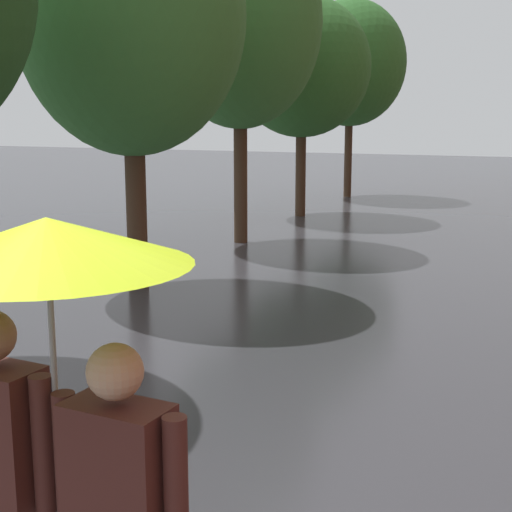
{
  "coord_description": "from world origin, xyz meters",
  "views": [
    {
      "loc": [
        2.36,
        -2.58,
        2.44
      ],
      "look_at": [
        0.25,
        2.62,
        1.35
      ],
      "focal_mm": 52.47,
      "sensor_mm": 36.0,
      "label": 1
    }
  ],
  "objects_px": {
    "street_tree_1": "(130,15)",
    "street_tree_4": "(350,63)",
    "street_tree_3": "(302,67)",
    "street_tree_2": "(240,22)",
    "couple_under_umbrella": "(53,399)"
  },
  "relations": [
    {
      "from": "street_tree_2",
      "to": "street_tree_4",
      "type": "distance_m",
      "value": 8.17
    },
    {
      "from": "street_tree_1",
      "to": "street_tree_4",
      "type": "distance_m",
      "value": 12.07
    },
    {
      "from": "street_tree_1",
      "to": "street_tree_3",
      "type": "distance_m",
      "value": 7.77
    },
    {
      "from": "street_tree_1",
      "to": "street_tree_3",
      "type": "height_order",
      "value": "street_tree_1"
    },
    {
      "from": "street_tree_4",
      "to": "couple_under_umbrella",
      "type": "xyz_separation_m",
      "value": [
        3.92,
        -18.75,
        -2.39
      ]
    },
    {
      "from": "street_tree_4",
      "to": "couple_under_umbrella",
      "type": "distance_m",
      "value": 19.31
    },
    {
      "from": "street_tree_4",
      "to": "couple_under_umbrella",
      "type": "relative_size",
      "value": 2.67
    },
    {
      "from": "street_tree_2",
      "to": "street_tree_1",
      "type": "bearing_deg",
      "value": -88.42
    },
    {
      "from": "street_tree_1",
      "to": "couple_under_umbrella",
      "type": "height_order",
      "value": "street_tree_1"
    },
    {
      "from": "street_tree_2",
      "to": "couple_under_umbrella",
      "type": "bearing_deg",
      "value": -70.41
    },
    {
      "from": "street_tree_1",
      "to": "street_tree_4",
      "type": "height_order",
      "value": "street_tree_1"
    },
    {
      "from": "street_tree_1",
      "to": "street_tree_2",
      "type": "distance_m",
      "value": 3.92
    },
    {
      "from": "street_tree_2",
      "to": "street_tree_3",
      "type": "distance_m",
      "value": 3.9
    },
    {
      "from": "street_tree_2",
      "to": "street_tree_4",
      "type": "height_order",
      "value": "street_tree_2"
    },
    {
      "from": "street_tree_1",
      "to": "street_tree_2",
      "type": "xyz_separation_m",
      "value": [
        -0.11,
        3.91,
        0.31
      ]
    }
  ]
}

